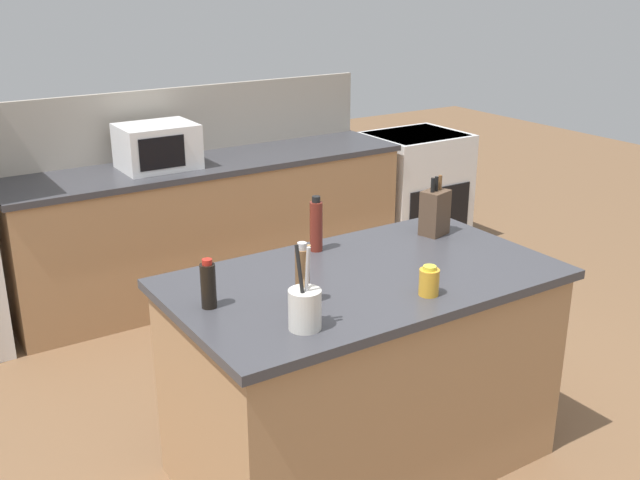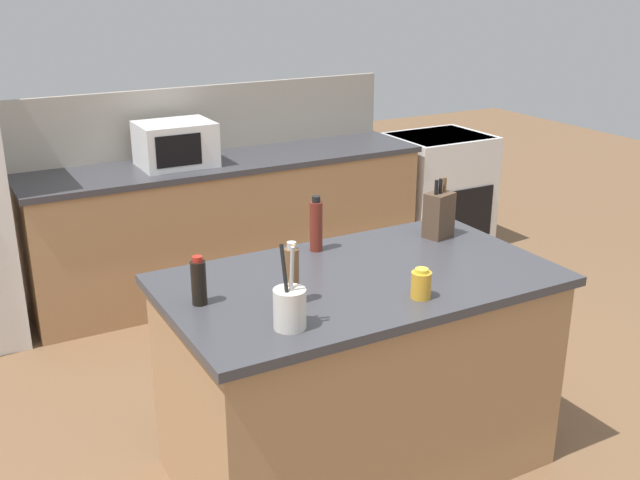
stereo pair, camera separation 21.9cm
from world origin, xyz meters
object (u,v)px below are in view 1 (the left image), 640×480
vinegar_bottle (316,225)px  microwave (157,146)px  pepper_grinder (302,275)px  soy_sauce_bottle (208,285)px  knife_block (435,212)px  honey_jar (429,281)px  utensil_crock (305,308)px  range_oven (414,188)px

vinegar_bottle → microwave: bearing=91.4°
microwave → pepper_grinder: 2.33m
microwave → vinegar_bottle: (0.04, -1.84, -0.02)m
vinegar_bottle → soy_sauce_bottle: bearing=-156.3°
microwave → knife_block: 2.07m
honey_jar → knife_block: bearing=47.4°
utensil_crock → vinegar_bottle: bearing=54.5°
microwave → vinegar_bottle: size_ratio=1.85×
utensil_crock → range_oven: bearing=43.8°
range_oven → vinegar_bottle: size_ratio=3.54×
soy_sauce_bottle → vinegar_bottle: (0.68, 0.30, 0.03)m
knife_block → pepper_grinder: size_ratio=1.15×
range_oven → pepper_grinder: pepper_grinder is taller
pepper_grinder → honey_jar: bearing=-23.2°
vinegar_bottle → range_oven: bearing=40.8°
soy_sauce_bottle → pepper_grinder: 0.36m
knife_block → honey_jar: 0.74m
range_oven → soy_sauce_bottle: bearing=-142.7°
knife_block → vinegar_bottle: bearing=152.7°
soy_sauce_bottle → vinegar_bottle: vinegar_bottle is taller
vinegar_bottle → honey_jar: size_ratio=2.11×
range_oven → utensil_crock: size_ratio=2.87×
microwave → soy_sauce_bottle: (-0.63, -2.14, -0.05)m
microwave → utensil_crock: 2.53m
utensil_crock → honey_jar: bearing=-1.4°
knife_block → vinegar_bottle: knife_block is taller
range_oven → honey_jar: size_ratio=7.48×
utensil_crock → knife_block: bearing=26.3°
vinegar_bottle → honey_jar: (0.11, -0.66, -0.06)m
utensil_crock → vinegar_bottle: size_ratio=1.23×
microwave → pepper_grinder: size_ratio=1.91×
microwave → honey_jar: microwave is taller
range_oven → knife_block: knife_block is taller
utensil_crock → microwave: bearing=80.4°
microwave → range_oven: bearing=-0.0°
microwave → utensil_crock: bearing=-99.6°
range_oven → pepper_grinder: 3.44m
honey_jar → utensil_crock: bearing=178.6°
utensil_crock → vinegar_bottle: 0.80m
microwave → knife_block: bearing=-71.7°
utensil_crock → honey_jar: size_ratio=2.60×
range_oven → honey_jar: bearing=-128.9°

